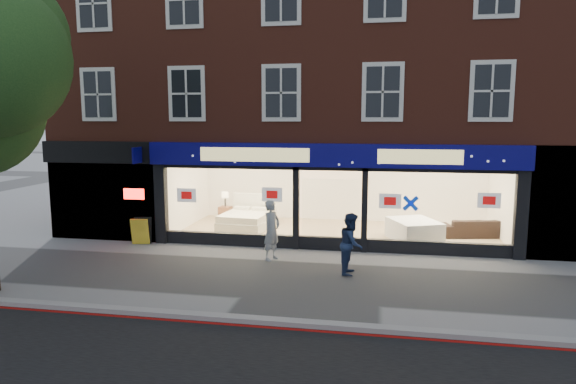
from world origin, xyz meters
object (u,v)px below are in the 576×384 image
(sofa, at_px, (473,228))
(mattress_stack, at_px, (414,230))
(display_bed, at_px, (247,219))
(pedestrian_blue, at_px, (351,244))
(a_board, at_px, (141,231))
(pedestrian_grey, at_px, (272,230))

(sofa, bearing_deg, mattress_stack, 13.23)
(display_bed, height_order, pedestrian_blue, pedestrian_blue)
(mattress_stack, bearing_deg, sofa, 24.43)
(a_board, height_order, pedestrian_blue, pedestrian_blue)
(sofa, height_order, a_board, a_board)
(display_bed, xyz_separation_m, sofa, (7.83, 0.06, -0.02))
(sofa, height_order, pedestrian_blue, pedestrian_blue)
(sofa, bearing_deg, display_bed, -10.73)
(display_bed, xyz_separation_m, pedestrian_grey, (1.70, -3.59, 0.45))
(display_bed, distance_m, pedestrian_blue, 6.08)
(pedestrian_grey, bearing_deg, sofa, -34.44)
(display_bed, bearing_deg, mattress_stack, -2.57)
(pedestrian_blue, bearing_deg, mattress_stack, -22.13)
(display_bed, height_order, sofa, display_bed)
(mattress_stack, distance_m, pedestrian_blue, 4.14)
(sofa, distance_m, pedestrian_grey, 7.15)
(a_board, relative_size, pedestrian_blue, 0.54)
(sofa, xyz_separation_m, a_board, (-10.66, -2.64, 0.04))
(pedestrian_grey, bearing_deg, a_board, 102.16)
(display_bed, height_order, pedestrian_grey, pedestrian_grey)
(a_board, bearing_deg, sofa, 2.48)
(display_bed, relative_size, sofa, 1.05)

